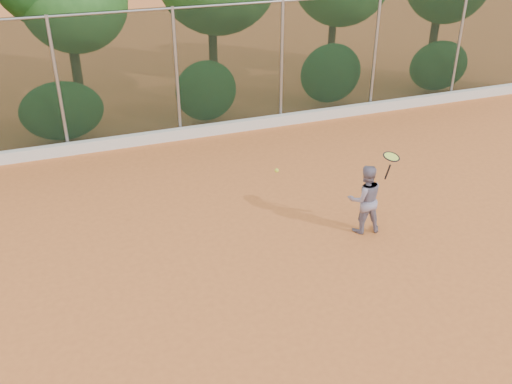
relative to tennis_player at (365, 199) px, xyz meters
name	(u,v)px	position (x,y,z in m)	size (l,w,h in m)	color
ground	(276,279)	(-2.25, -0.91, -0.72)	(80.00, 80.00, 0.00)	#C9692F
concrete_curb	(182,133)	(-2.25, 5.91, -0.57)	(24.00, 0.20, 0.30)	silver
tennis_player	(365,199)	(0.00, 0.00, 0.00)	(0.70, 0.54, 1.44)	slate
chainlink_fence	(176,71)	(-2.25, 6.09, 1.14)	(24.09, 0.09, 3.50)	black
tennis_racket	(391,158)	(0.36, -0.18, 0.90)	(0.43, 0.43, 0.57)	black
tennis_ball_in_flight	(277,170)	(-2.09, -0.47, 1.20)	(0.07, 0.07, 0.07)	#C2CF2F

